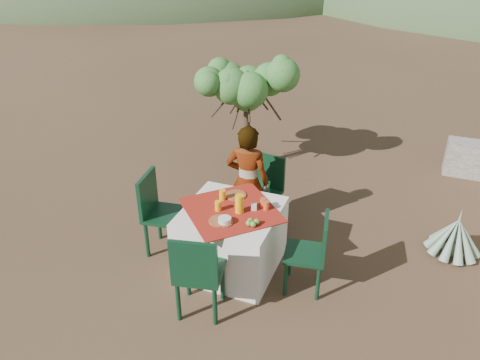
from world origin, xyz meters
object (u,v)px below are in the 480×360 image
chair_near (198,272)px  juice_pitcher (239,204)px  agave (455,237)px  person (247,182)px  chair_right (312,250)px  chair_left (159,210)px  shrub_tree (251,90)px  table (231,238)px  chair_far (265,188)px

chair_near → juice_pitcher: (0.11, 0.83, 0.32)m
chair_near → agave: bearing=-151.6°
person → chair_right: bearing=139.3°
chair_left → shrub_tree: 2.58m
chair_left → shrub_tree: (0.24, 2.47, 0.73)m
chair_near → chair_right: 1.23m
table → person: size_ratio=0.89×
table → agave: 2.67m
chair_near → person: size_ratio=0.67×
chair_left → juice_pitcher: size_ratio=4.81×
table → juice_pitcher: size_ratio=6.26×
chair_far → shrub_tree: (-0.73, 1.46, 0.76)m
chair_near → juice_pitcher: chair_near is taller
table → chair_right: (0.94, -0.05, 0.12)m
chair_far → shrub_tree: 1.81m
chair_near → person: bearing=-99.5°
agave → chair_left: bearing=-160.0°
person → agave: size_ratio=2.15×
table → chair_left: chair_left is taller
chair_right → chair_left: bearing=-100.3°
table → chair_right: 0.95m
chair_far → juice_pitcher: size_ratio=4.50×
chair_near → table: bearing=-102.2°
table → chair_right: chair_right is taller
chair_right → agave: bearing=121.3°
table → juice_pitcher: bearing=-7.4°
chair_far → chair_left: (-0.97, -1.00, 0.04)m
chair_far → chair_right: 1.36m
shrub_tree → juice_pitcher: size_ratio=7.80×
chair_far → chair_near: size_ratio=0.95×
chair_far → chair_left: chair_left is taller
person → juice_pitcher: 0.75m
juice_pitcher → person: bearing=103.7°
chair_left → juice_pitcher: 1.06m
chair_far → agave: chair_far is taller
shrub_tree → juice_pitcher: bearing=-72.5°
table → chair_near: chair_near is taller
person → shrub_tree: size_ratio=0.90×
chair_far → chair_left: size_ratio=0.94×
table → shrub_tree: shrub_tree is taller
chair_far → chair_near: 1.84m
chair_near → shrub_tree: 3.45m
person → juice_pitcher: size_ratio=7.05×
table → chair_right: bearing=-2.8°
chair_far → juice_pitcher: (0.05, -1.01, 0.35)m
chair_far → chair_near: (-0.06, -1.84, 0.03)m
agave → chair_right: bearing=-139.5°
table → chair_near: (-0.00, -0.84, 0.17)m
chair_far → person: bearing=-105.9°
person → chair_near: bearing=88.4°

